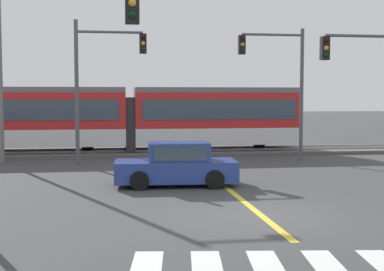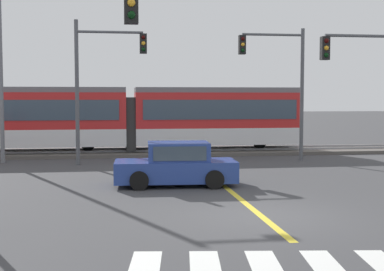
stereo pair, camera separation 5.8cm
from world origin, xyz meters
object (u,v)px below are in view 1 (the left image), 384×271
traffic_light_far_right (281,74)px  traffic_light_far_left (99,72)px  light_rail_tram (130,116)px  sedan_crossing (176,166)px  traffic_light_near_left (30,52)px  street_lamp_west (4,43)px

traffic_light_far_right → traffic_light_far_left: bearing=-178.0°
light_rail_tram → traffic_light_far_right: (7.17, -4.06, 2.17)m
sedan_crossing → traffic_light_far_right: size_ratio=0.67×
traffic_light_near_left → street_lamp_west: size_ratio=0.63×
light_rail_tram → traffic_light_far_right: 8.52m
sedan_crossing → traffic_light_near_left: traffic_light_near_left is taller
traffic_light_far_left → sedan_crossing: bearing=-66.4°
light_rail_tram → traffic_light_far_right: traffic_light_far_right is taller
light_rail_tram → traffic_light_near_left: bearing=-99.2°
traffic_light_far_left → street_lamp_west: bearing=163.3°
light_rail_tram → traffic_light_far_right: bearing=-29.5°
traffic_light_far_left → traffic_light_near_left: 12.42m
light_rail_tram → traffic_light_far_left: traffic_light_far_left is taller
traffic_light_far_right → traffic_light_near_left: bearing=-127.9°
traffic_light_far_right → street_lamp_west: bearing=175.6°
light_rail_tram → traffic_light_near_left: traffic_light_near_left is taller
traffic_light_far_left → traffic_light_far_right: 8.67m
light_rail_tram → traffic_light_far_left: bearing=-108.9°
sedan_crossing → street_lamp_west: size_ratio=0.43×
traffic_light_far_right → traffic_light_near_left: size_ratio=1.02×
street_lamp_west → light_rail_tram: bearing=27.5°
traffic_light_far_left → traffic_light_near_left: traffic_light_far_left is taller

